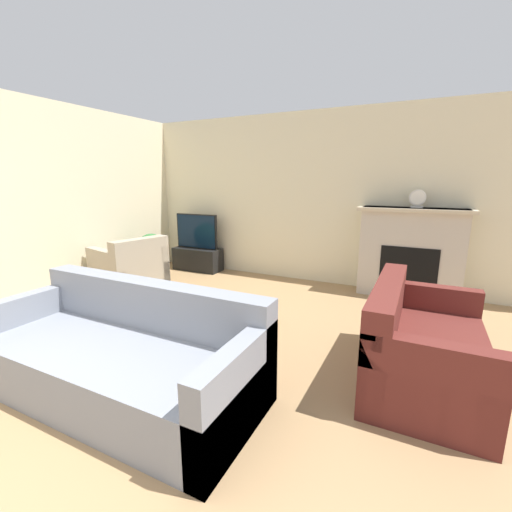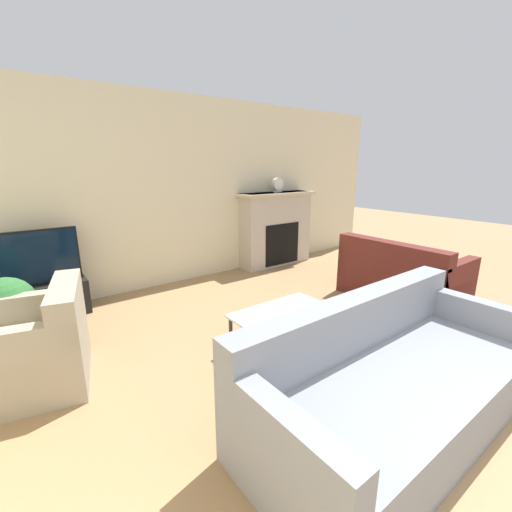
{
  "view_description": "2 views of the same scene",
  "coord_description": "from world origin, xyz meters",
  "px_view_note": "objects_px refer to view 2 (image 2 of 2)",
  "views": [
    {
      "loc": [
        1.92,
        -0.45,
        1.65
      ],
      "look_at": [
        0.2,
        3.04,
        0.78
      ],
      "focal_mm": 24.0,
      "sensor_mm": 36.0,
      "label": 1
    },
    {
      "loc": [
        -2.09,
        0.21,
        1.74
      ],
      "look_at": [
        0.21,
        3.24,
        0.72
      ],
      "focal_mm": 24.0,
      "sensor_mm": 36.0,
      "label": 2
    }
  ],
  "objects_px": {
    "couch_sectional": "(391,383)",
    "mantel_clock": "(278,185)",
    "armchair_by_window": "(30,351)",
    "potted_plant": "(7,308)",
    "couch_loveseat": "(400,278)",
    "tv": "(37,258)",
    "coffee_table": "(286,317)"
  },
  "relations": [
    {
      "from": "mantel_clock",
      "to": "coffee_table",
      "type": "bearing_deg",
      "value": -128.8
    },
    {
      "from": "tv",
      "to": "mantel_clock",
      "type": "height_order",
      "value": "mantel_clock"
    },
    {
      "from": "couch_loveseat",
      "to": "mantel_clock",
      "type": "xyz_separation_m",
      "value": [
        -0.18,
        2.28,
        1.11
      ]
    },
    {
      "from": "tv",
      "to": "couch_sectional",
      "type": "distance_m",
      "value": 3.8
    },
    {
      "from": "tv",
      "to": "couch_loveseat",
      "type": "height_order",
      "value": "tv"
    },
    {
      "from": "couch_loveseat",
      "to": "coffee_table",
      "type": "height_order",
      "value": "couch_loveseat"
    },
    {
      "from": "couch_sectional",
      "to": "coffee_table",
      "type": "bearing_deg",
      "value": 88.03
    },
    {
      "from": "armchair_by_window",
      "to": "mantel_clock",
      "type": "distance_m",
      "value": 4.28
    },
    {
      "from": "couch_sectional",
      "to": "mantel_clock",
      "type": "height_order",
      "value": "mantel_clock"
    },
    {
      "from": "couch_sectional",
      "to": "potted_plant",
      "type": "bearing_deg",
      "value": 128.72
    },
    {
      "from": "couch_loveseat",
      "to": "coffee_table",
      "type": "bearing_deg",
      "value": 91.67
    },
    {
      "from": "tv",
      "to": "couch_sectional",
      "type": "xyz_separation_m",
      "value": [
        1.7,
        -3.37,
        -0.44
      ]
    },
    {
      "from": "tv",
      "to": "mantel_clock",
      "type": "bearing_deg",
      "value": 1.46
    },
    {
      "from": "mantel_clock",
      "to": "armchair_by_window",
      "type": "bearing_deg",
      "value": -158.89
    },
    {
      "from": "couch_sectional",
      "to": "armchair_by_window",
      "type": "height_order",
      "value": "same"
    },
    {
      "from": "tv",
      "to": "coffee_table",
      "type": "xyz_separation_m",
      "value": [
        1.74,
        -2.25,
        -0.38
      ]
    },
    {
      "from": "couch_loveseat",
      "to": "potted_plant",
      "type": "relative_size",
      "value": 1.88
    },
    {
      "from": "potted_plant",
      "to": "mantel_clock",
      "type": "bearing_deg",
      "value": 12.98
    },
    {
      "from": "couch_sectional",
      "to": "mantel_clock",
      "type": "relative_size",
      "value": 9.31
    },
    {
      "from": "couch_loveseat",
      "to": "armchair_by_window",
      "type": "xyz_separation_m",
      "value": [
        -4.05,
        0.79,
        0.0
      ]
    },
    {
      "from": "couch_loveseat",
      "to": "mantel_clock",
      "type": "relative_size",
      "value": 5.93
    },
    {
      "from": "armchair_by_window",
      "to": "potted_plant",
      "type": "bearing_deg",
      "value": -156.92
    },
    {
      "from": "couch_sectional",
      "to": "mantel_clock",
      "type": "distance_m",
      "value": 4.11
    },
    {
      "from": "potted_plant",
      "to": "coffee_table",
      "type": "bearing_deg",
      "value": -34.44
    },
    {
      "from": "tv",
      "to": "coffee_table",
      "type": "distance_m",
      "value": 2.87
    },
    {
      "from": "tv",
      "to": "mantel_clock",
      "type": "xyz_separation_m",
      "value": [
        3.62,
        0.09,
        0.68
      ]
    },
    {
      "from": "coffee_table",
      "to": "mantel_clock",
      "type": "distance_m",
      "value": 3.18
    },
    {
      "from": "couch_sectional",
      "to": "armchair_by_window",
      "type": "distance_m",
      "value": 2.76
    },
    {
      "from": "armchair_by_window",
      "to": "mantel_clock",
      "type": "height_order",
      "value": "mantel_clock"
    },
    {
      "from": "tv",
      "to": "armchair_by_window",
      "type": "relative_size",
      "value": 0.8
    },
    {
      "from": "couch_sectional",
      "to": "potted_plant",
      "type": "height_order",
      "value": "couch_sectional"
    },
    {
      "from": "tv",
      "to": "armchair_by_window",
      "type": "height_order",
      "value": "tv"
    }
  ]
}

